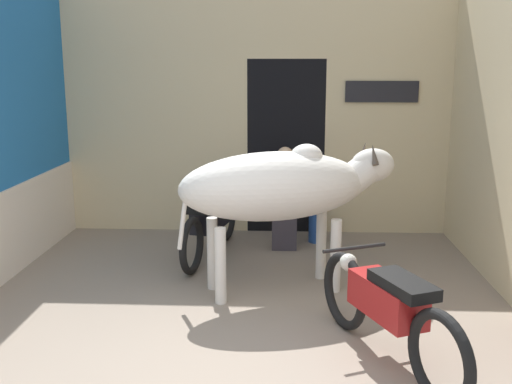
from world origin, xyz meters
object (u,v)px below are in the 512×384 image
object	(u,v)px
shopkeeper_seated	(285,195)
motorcycle_far	(211,221)
cow	(282,187)
plastic_stool	(317,223)
motorcycle_near	(387,307)

from	to	relation	value
shopkeeper_seated	motorcycle_far	bearing A→B (deg)	-155.84
shopkeeper_seated	cow	bearing A→B (deg)	-91.05
cow	shopkeeper_seated	bearing A→B (deg)	88.95
cow	motorcycle_far	world-z (taller)	cow
motorcycle_far	plastic_stool	world-z (taller)	motorcycle_far
cow	motorcycle_near	world-z (taller)	cow
plastic_stool	cow	bearing A→B (deg)	-104.93
cow	motorcycle_far	size ratio (longest dim) A/B	1.17
motorcycle_near	plastic_stool	size ratio (longest dim) A/B	3.91
cow	plastic_stool	world-z (taller)	cow
cow	shopkeeper_seated	size ratio (longest dim) A/B	1.81
motorcycle_near	motorcycle_far	bearing A→B (deg)	123.19
motorcycle_far	plastic_stool	bearing A→B (deg)	25.89
motorcycle_far	shopkeeper_seated	distance (m)	0.99
motorcycle_near	motorcycle_far	distance (m)	3.05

